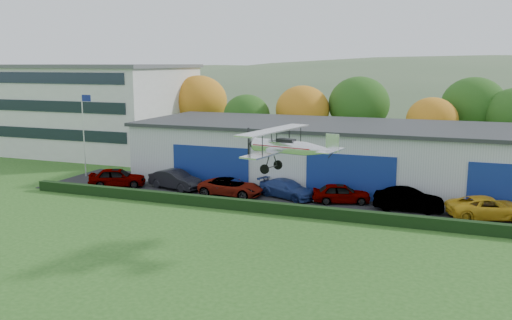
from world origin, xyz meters
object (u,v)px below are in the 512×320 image
(hangar, at_px, (364,155))
(car_1, at_px, (175,180))
(car_3, at_px, (287,189))
(flagpole, at_px, (84,126))
(car_5, at_px, (409,200))
(car_2, at_px, (231,187))
(biplane, at_px, (287,146))
(office_block, at_px, (98,108))
(car_4, at_px, (341,193))
(car_6, at_px, (489,208))
(car_0, at_px, (117,177))

(hangar, relative_size, car_1, 8.36)
(car_3, bearing_deg, flagpole, 107.74)
(car_5, bearing_deg, car_3, 84.04)
(flagpole, distance_m, car_1, 11.21)
(car_2, bearing_deg, car_1, 82.93)
(flagpole, xyz_separation_m, car_2, (15.72, -2.24, -4.02))
(flagpole, height_order, car_3, flagpole)
(car_3, height_order, biplane, biplane)
(office_block, relative_size, car_1, 4.24)
(car_3, bearing_deg, car_4, -70.58)
(car_5, xyz_separation_m, biplane, (-6.22, -9.62, 4.97))
(biplane, bearing_deg, hangar, 95.78)
(car_4, bearing_deg, office_block, 48.92)
(car_2, relative_size, car_6, 0.94)
(office_block, xyz_separation_m, car_6, (42.95, -15.03, -4.40))
(car_5, xyz_separation_m, car_6, (5.33, -0.24, -0.04))
(car_0, xyz_separation_m, car_2, (10.48, 0.39, -0.09))
(hangar, height_order, car_3, hangar)
(flagpole, bearing_deg, car_0, -26.64)
(office_block, bearing_deg, hangar, -12.01)
(car_3, xyz_separation_m, car_6, (14.70, -0.84, 0.05))
(car_3, height_order, car_6, car_6)
(car_1, xyz_separation_m, car_2, (5.36, -0.60, -0.08))
(hangar, height_order, car_6, hangar)
(car_1, distance_m, car_3, 9.78)
(car_3, distance_m, car_4, 4.37)
(flagpole, relative_size, car_4, 1.82)
(car_1, xyz_separation_m, car_3, (9.77, 0.45, -0.09))
(car_3, bearing_deg, car_0, 116.65)
(car_1, bearing_deg, office_block, 66.17)
(car_0, xyz_separation_m, car_3, (14.89, 1.43, -0.10))
(car_4, xyz_separation_m, car_5, (5.00, -0.47, 0.06))
(flagpole, relative_size, car_0, 1.68)
(car_2, relative_size, biplane, 0.75)
(flagpole, height_order, car_1, flagpole)
(hangar, distance_m, flagpole, 25.68)
(car_6, bearing_deg, biplane, 108.82)
(office_block, xyz_separation_m, car_1, (18.48, -14.64, -4.36))
(office_block, xyz_separation_m, car_3, (28.25, -14.20, -4.45))
(office_block, relative_size, car_6, 3.73)
(hangar, bearing_deg, flagpole, -166.49)
(flagpole, bearing_deg, car_4, -3.10)
(hangar, xyz_separation_m, biplane, (-1.61, -17.39, 3.18))
(car_1, distance_m, car_5, 19.14)
(biplane, bearing_deg, car_0, 165.09)
(office_block, height_order, car_4, office_block)
(car_4, distance_m, car_6, 10.36)
(car_1, bearing_deg, car_5, -75.90)
(flagpole, distance_m, biplane, 25.95)
(car_6, bearing_deg, car_0, 70.90)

